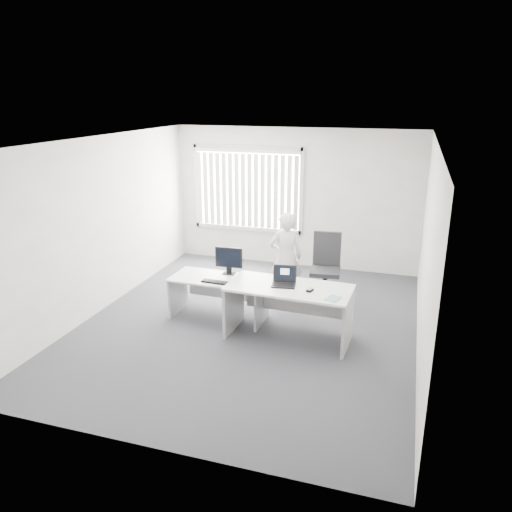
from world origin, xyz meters
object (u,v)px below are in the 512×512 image
(monitor, at_px, (229,261))
(office_chair, at_px, (325,278))
(person, at_px, (286,258))
(desk_far, at_px, (218,289))
(laptop, at_px, (284,277))
(desk_near, at_px, (289,301))

(monitor, bearing_deg, office_chair, 35.76)
(person, height_order, monitor, person)
(desk_far, bearing_deg, office_chair, 43.37)
(desk_far, xyz_separation_m, office_chair, (1.47, 1.32, -0.13))
(office_chair, relative_size, laptop, 3.42)
(office_chair, bearing_deg, person, -153.96)
(monitor, bearing_deg, desk_near, -29.99)
(laptop, bearing_deg, desk_far, 155.30)
(office_chair, height_order, laptop, office_chair)
(office_chair, bearing_deg, monitor, -147.23)
(desk_near, xyz_separation_m, monitor, (-1.13, 0.58, 0.31))
(desk_near, xyz_separation_m, laptop, (-0.08, 0.00, 0.36))
(desk_far, relative_size, monitor, 3.37)
(desk_near, distance_m, person, 1.36)
(laptop, bearing_deg, person, 95.12)
(laptop, bearing_deg, office_chair, 71.21)
(desk_far, bearing_deg, monitor, 68.21)
(office_chair, relative_size, person, 0.73)
(office_chair, height_order, person, person)
(desk_far, bearing_deg, person, 49.21)
(desk_far, bearing_deg, laptop, -15.61)
(desk_near, bearing_deg, monitor, 155.33)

